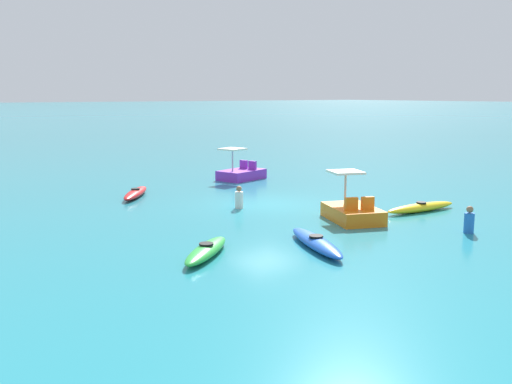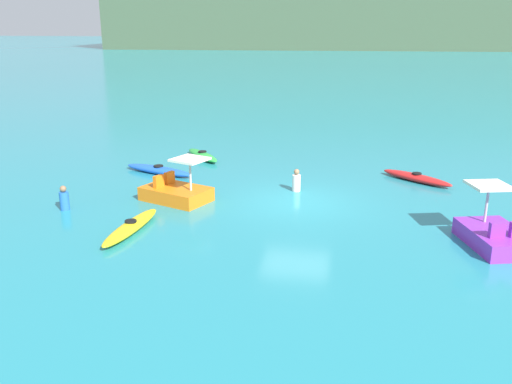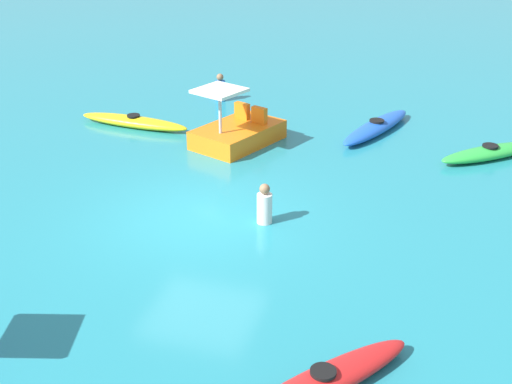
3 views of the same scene
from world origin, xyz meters
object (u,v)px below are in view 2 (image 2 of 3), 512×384
(kayak_blue, at_px, (159,170))
(kayak_green, at_px, (202,155))
(kayak_yellow, at_px, (131,227))
(person_near_shore, at_px, (64,199))
(pedal_boat_purple, at_px, (495,235))
(person_by_kayaks, at_px, (296,181))
(pedal_boat_orange, at_px, (176,192))
(kayak_red, at_px, (417,178))

(kayak_blue, bearing_deg, kayak_green, 70.18)
(kayak_yellow, bearing_deg, person_near_shore, 153.80)
(kayak_blue, relative_size, pedal_boat_purple, 1.30)
(kayak_yellow, distance_m, person_by_kayaks, 6.96)
(kayak_blue, xyz_separation_m, pedal_boat_orange, (1.98, -3.45, 0.17))
(kayak_green, xyz_separation_m, pedal_boat_orange, (0.89, -6.49, 0.17))
(kayak_red, relative_size, kayak_yellow, 0.84)
(kayak_blue, relative_size, pedal_boat_orange, 1.27)
(pedal_boat_orange, xyz_separation_m, pedal_boat_purple, (10.48, -2.38, 0.00))
(kayak_blue, xyz_separation_m, kayak_yellow, (1.60, -6.72, -0.00))
(person_near_shore, relative_size, person_by_kayaks, 1.00)
(kayak_red, height_order, person_near_shore, person_near_shore)
(kayak_blue, height_order, kayak_red, same)
(kayak_green, height_order, person_near_shore, person_near_shore)
(kayak_yellow, xyz_separation_m, pedal_boat_orange, (0.38, 3.26, 0.17))
(kayak_green, distance_m, pedal_boat_purple, 14.42)
(kayak_red, bearing_deg, kayak_yellow, -141.04)
(kayak_blue, bearing_deg, pedal_boat_purple, -25.09)
(pedal_boat_purple, bearing_deg, kayak_yellow, -175.35)
(pedal_boat_orange, relative_size, person_near_shore, 3.16)
(kayak_red, height_order, pedal_boat_orange, pedal_boat_orange)
(kayak_green, bearing_deg, kayak_red, -12.97)
(pedal_boat_purple, height_order, person_by_kayaks, pedal_boat_purple)
(kayak_green, distance_m, kayak_blue, 3.23)
(person_by_kayaks, bearing_deg, kayak_yellow, -130.97)
(pedal_boat_orange, distance_m, person_near_shore, 3.89)
(kayak_yellow, xyz_separation_m, person_near_shore, (-3.10, 1.52, 0.22))
(pedal_boat_purple, relative_size, person_near_shore, 3.09)
(person_near_shore, distance_m, person_by_kayaks, 8.52)
(kayak_red, distance_m, pedal_boat_purple, 6.81)
(person_near_shore, bearing_deg, person_by_kayaks, 25.97)
(kayak_red, xyz_separation_m, pedal_boat_orange, (-8.89, -4.24, 0.17))
(kayak_green, distance_m, person_by_kayaks, 6.78)
(kayak_blue, bearing_deg, person_by_kayaks, -13.34)
(pedal_boat_orange, distance_m, pedal_boat_purple, 10.74)
(kayak_green, height_order, kayak_red, same)
(person_near_shore, xyz_separation_m, person_by_kayaks, (7.66, 3.73, 0.00))
(kayak_yellow, xyz_separation_m, person_by_kayaks, (4.56, 5.26, 0.22))
(kayak_green, distance_m, person_near_shore, 8.63)
(person_near_shore, bearing_deg, kayak_yellow, -26.20)
(kayak_yellow, height_order, person_near_shore, person_near_shore)
(kayak_blue, height_order, person_by_kayaks, person_by_kayaks)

